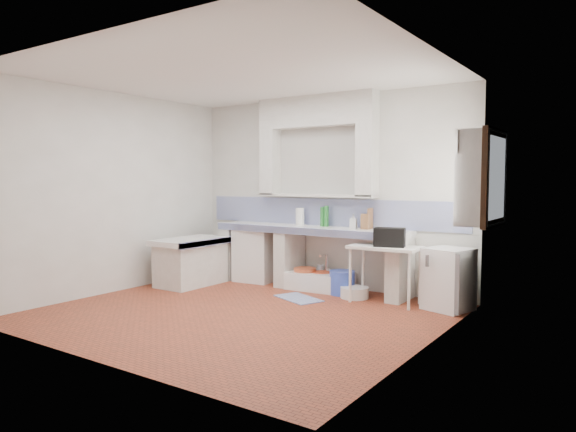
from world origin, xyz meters
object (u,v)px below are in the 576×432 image
Objects in this scene: stove at (257,254)px; fridge at (448,279)px; side_table at (385,274)px; sink at (320,282)px.

fridge is at bearing -8.76° from stove.
stove is at bearing 171.58° from side_table.
side_table reaches higher than sink.
stove is at bearing 173.66° from sink.
stove is 2.29m from side_table.
sink is 1.04× the size of side_table.
fridge is at bearing 6.97° from side_table.
sink is 1.90m from fridge.
sink is at bearing -167.13° from fridge.
fridge is (0.78, 0.12, 0.01)m from side_table.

